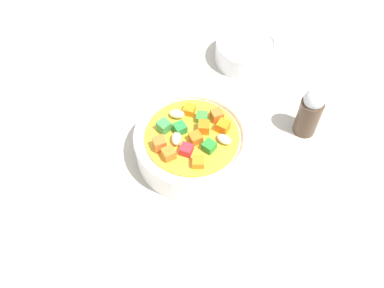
{
  "coord_description": "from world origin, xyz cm",
  "views": [
    {
      "loc": [
        -31.51,
        15.15,
        51.32
      ],
      "look_at": [
        0.0,
        0.0,
        2.67
      ],
      "focal_mm": 37.64,
      "sensor_mm": 36.0,
      "label": 1
    }
  ],
  "objects": [
    {
      "name": "ground_plane",
      "position": [
        0.0,
        0.0,
        -1.0
      ],
      "size": [
        140.0,
        140.0,
        2.0
      ],
      "primitive_type": "cube",
      "color": "#BAB2A0"
    },
    {
      "name": "soup_bowl_main",
      "position": [
        -0.0,
        0.01,
        2.97
      ],
      "size": [
        17.12,
        17.12,
        6.71
      ],
      "color": "white",
      "rests_on": "ground_plane"
    },
    {
      "name": "spoon",
      "position": [
        5.69,
        15.54,
        0.45
      ],
      "size": [
        24.32,
        3.24,
        0.98
      ],
      "rotation": [
        0.0,
        0.0,
        3.08
      ],
      "color": "silver",
      "rests_on": "ground_plane"
    },
    {
      "name": "side_bowl_small",
      "position": [
        14.81,
        -18.0,
        2.27
      ],
      "size": [
        11.21,
        11.21,
        4.39
      ],
      "color": "white",
      "rests_on": "ground_plane"
    },
    {
      "name": "pepper_shaker",
      "position": [
        -3.52,
        -18.26,
        4.44
      ],
      "size": [
        3.58,
        3.58,
        8.96
      ],
      "color": "#4C3828",
      "rests_on": "ground_plane"
    }
  ]
}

